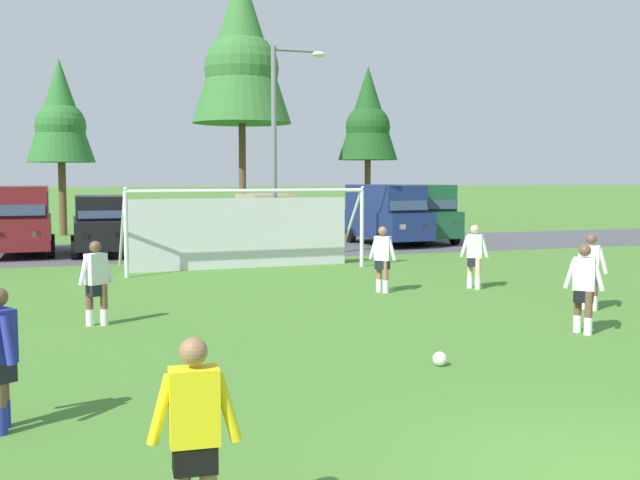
{
  "coord_description": "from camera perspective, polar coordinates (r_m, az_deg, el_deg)",
  "views": [
    {
      "loc": [
        -4.81,
        -5.78,
        2.87
      ],
      "look_at": [
        -0.37,
        7.49,
        1.68
      ],
      "focal_mm": 42.2,
      "sensor_mm": 36.0,
      "label": 1
    }
  ],
  "objects": [
    {
      "name": "player_trailing_back",
      "position": [
        17.16,
        19.81,
        -2.3
      ],
      "size": [
        0.51,
        0.64,
        1.64
      ],
      "color": "brown",
      "rests_on": "ground"
    },
    {
      "name": "player_winger_left",
      "position": [
        15.09,
        -16.61,
        -3.16
      ],
      "size": [
        0.7,
        0.42,
        1.64
      ],
      "color": "brown",
      "rests_on": "ground"
    },
    {
      "name": "tree_mid_left",
      "position": [
        38.93,
        -19.1,
        8.99
      ],
      "size": [
        3.21,
        3.21,
        8.56
      ],
      "color": "brown",
      "rests_on": "ground"
    },
    {
      "name": "player_defender_far",
      "position": [
        14.54,
        19.37,
        -3.52
      ],
      "size": [
        0.55,
        0.62,
        1.64
      ],
      "color": "brown",
      "rests_on": "ground"
    },
    {
      "name": "referee",
      "position": [
        6.1,
        -9.48,
        -14.82
      ],
      "size": [
        0.73,
        0.26,
        1.64
      ],
      "color": "#936B4C",
      "rests_on": "ground"
    },
    {
      "name": "player_winger_right",
      "position": [
        18.65,
        4.76,
        -1.48
      ],
      "size": [
        0.57,
        0.59,
        1.64
      ],
      "color": "#936B4C",
      "rests_on": "ground"
    },
    {
      "name": "parked_car_slot_right",
      "position": [
        30.56,
        -4.07,
        1.53
      ],
      "size": [
        2.3,
        4.68,
        2.16
      ],
      "color": "tan",
      "rests_on": "ground"
    },
    {
      "name": "parked_car_slot_center_left",
      "position": [
        29.6,
        -21.64,
        1.53
      ],
      "size": [
        2.25,
        4.83,
        2.52
      ],
      "color": "maroon",
      "rests_on": "ground"
    },
    {
      "name": "parked_car_slot_far_right",
      "position": [
        31.8,
        5.03,
        2.06
      ],
      "size": [
        2.43,
        4.92,
        2.52
      ],
      "color": "navy",
      "rests_on": "ground"
    },
    {
      "name": "tree_mid_right",
      "position": [
        44.2,
        3.66,
        9.31
      ],
      "size": [
        3.46,
        3.46,
        9.22
      ],
      "color": "brown",
      "rests_on": "ground"
    },
    {
      "name": "parked_car_slot_center",
      "position": [
        28.78,
        -16.28,
        1.14
      ],
      "size": [
        2.15,
        4.61,
        2.16
      ],
      "color": "black",
      "rests_on": "ground"
    },
    {
      "name": "parked_car_slot_center_right",
      "position": [
        29.29,
        -8.47,
        0.88
      ],
      "size": [
        2.26,
        4.31,
        1.72
      ],
      "color": "#B2B2BC",
      "rests_on": "ground"
    },
    {
      "name": "street_lamp",
      "position": [
        25.79,
        -3.11,
        6.79
      ],
      "size": [
        2.0,
        0.32,
        7.23
      ],
      "color": "slate",
      "rests_on": "ground"
    },
    {
      "name": "parked_car_slot_end",
      "position": [
        33.19,
        7.52,
        2.15
      ],
      "size": [
        2.38,
        4.89,
        2.52
      ],
      "color": "#194C2D",
      "rests_on": "ground"
    },
    {
      "name": "player_striker_near",
      "position": [
        19.6,
        11.62,
        -1.25
      ],
      "size": [
        0.63,
        0.52,
        1.64
      ],
      "color": "beige",
      "rests_on": "ground"
    },
    {
      "name": "tree_center_back",
      "position": [
        39.09,
        -5.98,
        14.09
      ],
      "size": [
        5.0,
        5.0,
        13.34
      ],
      "color": "brown",
      "rests_on": "ground"
    },
    {
      "name": "soccer_ball",
      "position": [
        11.67,
        9.07,
        -8.89
      ],
      "size": [
        0.22,
        0.22,
        0.22
      ],
      "color": "white",
      "rests_on": "ground"
    },
    {
      "name": "ground_plane",
      "position": [
        21.52,
        -5.42,
        -2.85
      ],
      "size": [
        400.0,
        400.0,
        0.0
      ],
      "primitive_type": "plane",
      "color": "#477A2D"
    },
    {
      "name": "player_midfield_center",
      "position": [
        9.24,
        -23.08,
        -8.33
      ],
      "size": [
        0.4,
        0.71,
        1.64
      ],
      "color": "brown",
      "rests_on": "ground"
    },
    {
      "name": "parking_lot_strip",
      "position": [
        30.06,
        -9.2,
        -0.7
      ],
      "size": [
        52.0,
        8.4,
        0.01
      ],
      "primitive_type": "cube",
      "color": "#4C4C51",
      "rests_on": "ground"
    },
    {
      "name": "soccer_goal",
      "position": [
        23.43,
        -5.8,
        0.95
      ],
      "size": [
        7.49,
        2.25,
        2.57
      ],
      "color": "white",
      "rests_on": "ground"
    }
  ]
}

